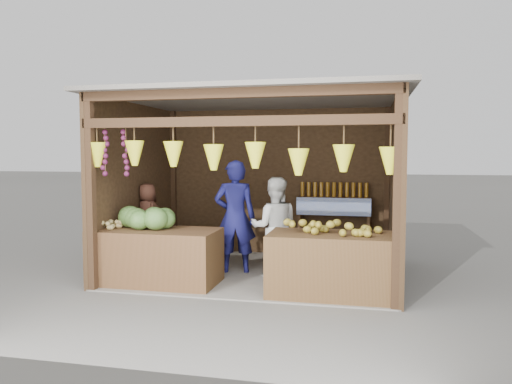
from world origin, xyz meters
The scene contains 12 objects.
ground centered at (0.00, 0.00, 0.00)m, with size 80.00×80.00×0.00m, color #514F49.
stall_structure centered at (-0.03, -0.04, 1.67)m, with size 4.30×3.30×2.66m.
back_shelf centered at (1.05, 1.28, 0.87)m, with size 1.25×0.32×1.32m.
counter_left centered at (-1.25, -0.95, 0.38)m, with size 1.73×0.85×0.77m, color #462E17.
counter_right centered at (1.18, -1.03, 0.40)m, with size 1.60×0.85×0.80m, color #462C17.
stool centered at (-1.83, 0.06, 0.15)m, with size 0.32×0.32×0.30m, color black.
man_standing centered at (-0.34, -0.09, 0.86)m, with size 0.63×0.41×1.72m, color #151551.
woman_standing centered at (0.28, -0.19, 0.74)m, with size 0.72×0.56×1.47m, color silver.
vendor_seated centered at (-1.83, 0.06, 0.82)m, with size 0.51×0.33×1.04m, color #552F22.
melon_pile centered at (-1.34, -0.88, 0.93)m, with size 1.00×0.50×0.32m, color #1B4A13, non-canonical shape.
tanfruit_pile centered at (-1.90, -1.01, 0.83)m, with size 0.34×0.40×0.13m, color #A79D4D, non-canonical shape.
mango_pile centered at (1.17, -1.02, 0.91)m, with size 1.40×0.64×0.22m, color #AA6016, non-canonical shape.
Camera 1 is at (1.58, -7.32, 1.80)m, focal length 35.00 mm.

